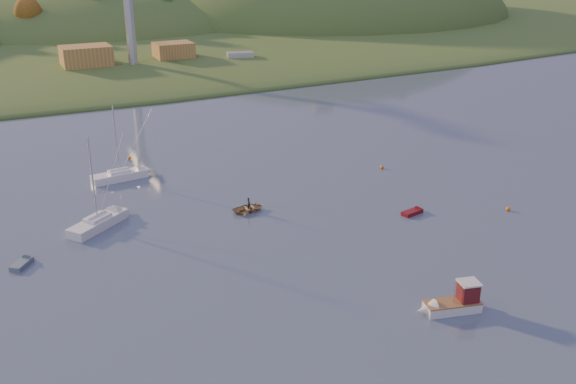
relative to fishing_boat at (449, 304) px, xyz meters
name	(u,v)px	position (x,y,z in m)	size (l,w,h in m)	color
ground	(494,354)	(-0.72, -6.40, -0.80)	(500.00, 500.00, 0.00)	#38475C
far_shore	(56,24)	(-0.72, 223.60, -0.80)	(620.00, 220.00, 1.50)	#304B1E
shore_slope	(89,49)	(-0.72, 158.60, -0.80)	(640.00, 150.00, 7.00)	#304B1E
hill_center	(94,29)	(9.28, 203.60, -0.80)	(140.00, 120.00, 36.00)	#304B1E
hill_right	(322,20)	(94.28, 188.60, -0.80)	(150.00, 130.00, 60.00)	#304B1E
hillside_trees	(77,40)	(-0.72, 178.60, -0.80)	(280.00, 50.00, 32.00)	#214819
wharf	(145,68)	(4.28, 115.60, 0.40)	(42.00, 16.00, 2.40)	slate
shed_west	(86,56)	(-8.72, 116.60, 4.00)	(11.00, 8.00, 4.80)	olive
shed_east	(174,51)	(12.28, 117.60, 3.60)	(9.00, 7.00, 4.00)	olive
dock_crane	(130,0)	(1.28, 111.99, 16.37)	(3.20, 28.00, 20.30)	#B7B7BC
fishing_boat	(449,304)	(0.00, 0.00, 0.00)	(5.96, 3.11, 3.64)	silver
sailboat_near	(98,222)	(-23.53, 31.21, -0.11)	(7.48, 6.39, 10.58)	silver
sailboat_far	(119,175)	(-17.86, 45.46, -0.13)	(7.49, 2.94, 10.13)	silver
canoe	(249,208)	(-6.66, 27.88, -0.41)	(2.72, 3.81, 0.79)	tan
paddler	(249,206)	(-6.66, 27.88, -0.07)	(0.54, 0.35, 1.47)	black
red_tender	(416,211)	(10.71, 18.66, -0.58)	(3.36, 1.70, 1.09)	#5D0D12
grey_dinghy	(25,261)	(-31.75, 25.91, -0.57)	(2.78, 3.17, 1.16)	slate
work_vessel	(240,62)	(27.37, 111.60, 0.57)	(15.88, 8.88, 3.86)	#515A6A
buoy_0	(508,209)	(20.88, 14.21, -0.55)	(0.50, 0.50, 0.50)	orange
buoy_1	(382,167)	(15.99, 33.28, -0.55)	(0.50, 0.50, 0.50)	orange
buoy_3	(129,158)	(-14.71, 53.07, -0.55)	(0.50, 0.50, 0.50)	orange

